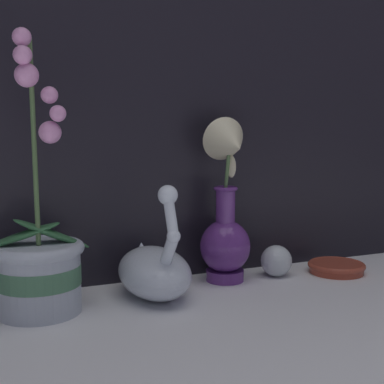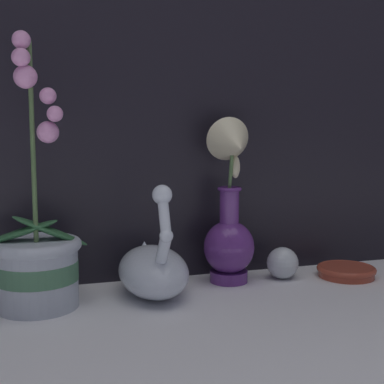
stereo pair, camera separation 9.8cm
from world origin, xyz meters
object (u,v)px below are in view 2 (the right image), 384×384
at_px(glass_sphere, 283,263).
at_px(amber_dish, 346,271).
at_px(swan_figurine, 153,268).
at_px(blue_vase, 231,216).
at_px(orchid_potted_plant, 37,258).

bearing_deg(glass_sphere, amber_dish, -11.30).
distance_m(swan_figurine, glass_sphere, 0.28).
bearing_deg(amber_dish, glass_sphere, 168.70).
distance_m(blue_vase, glass_sphere, 0.15).
height_order(swan_figurine, amber_dish, swan_figurine).
bearing_deg(amber_dish, orchid_potted_plant, -178.90).
distance_m(swan_figurine, blue_vase, 0.19).
height_order(swan_figurine, blue_vase, blue_vase).
xyz_separation_m(glass_sphere, amber_dish, (0.13, -0.03, -0.02)).
bearing_deg(glass_sphere, swan_figurine, -173.88).
bearing_deg(blue_vase, amber_dish, -7.20).
bearing_deg(orchid_potted_plant, amber_dish, 1.10).
xyz_separation_m(orchid_potted_plant, amber_dish, (0.61, 0.01, -0.07)).
xyz_separation_m(swan_figurine, blue_vase, (0.16, 0.03, 0.08)).
relative_size(orchid_potted_plant, blue_vase, 1.42).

